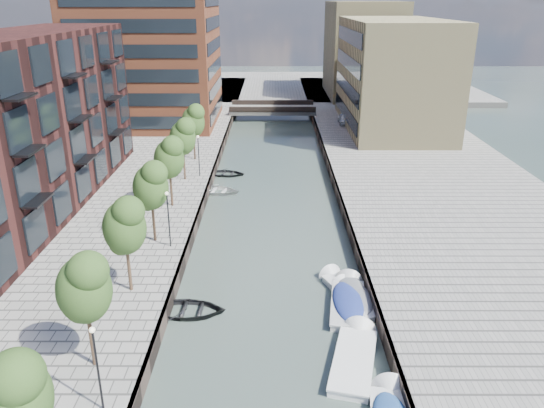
{
  "coord_description": "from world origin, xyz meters",
  "views": [
    {
      "loc": [
        0.07,
        -9.97,
        17.42
      ],
      "look_at": [
        0.0,
        25.87,
        3.5
      ],
      "focal_mm": 35.0,
      "sensor_mm": 36.0,
      "label": 1
    }
  ],
  "objects_px": {
    "bridge": "(273,109)",
    "tree_5": "(182,136)",
    "tree_3": "(150,184)",
    "tree_6": "(193,120)",
    "car": "(345,119)",
    "motorboat_4": "(357,298)",
    "tree_0": "(13,393)",
    "motorboat_2": "(355,355)",
    "tree_1": "(84,285)",
    "sloop_3": "(216,193)",
    "tree_4": "(169,156)",
    "sloop_1": "(188,313)",
    "sloop_4": "(226,175)",
    "motorboat_3": "(348,300)",
    "tree_2": "(124,224)",
    "motorboat_1": "(347,289)"
  },
  "relations": [
    {
      "from": "bridge",
      "to": "tree_5",
      "type": "height_order",
      "value": "tree_5"
    },
    {
      "from": "tree_3",
      "to": "tree_6",
      "type": "distance_m",
      "value": 21.0
    },
    {
      "from": "bridge",
      "to": "car",
      "type": "height_order",
      "value": "car"
    },
    {
      "from": "motorboat_4",
      "to": "tree_0",
      "type": "bearing_deg",
      "value": -133.66
    },
    {
      "from": "bridge",
      "to": "motorboat_2",
      "type": "relative_size",
      "value": 2.17
    },
    {
      "from": "tree_0",
      "to": "motorboat_2",
      "type": "xyz_separation_m",
      "value": [
        12.85,
        8.86,
        -5.2
      ]
    },
    {
      "from": "tree_1",
      "to": "tree_5",
      "type": "xyz_separation_m",
      "value": [
        0.0,
        28.0,
        0.0
      ]
    },
    {
      "from": "tree_5",
      "to": "tree_1",
      "type": "bearing_deg",
      "value": -90.0
    },
    {
      "from": "sloop_3",
      "to": "motorboat_2",
      "type": "distance_m",
      "value": 26.84
    },
    {
      "from": "tree_3",
      "to": "car",
      "type": "xyz_separation_m",
      "value": [
        18.6,
        38.54,
        -3.62
      ]
    },
    {
      "from": "bridge",
      "to": "tree_4",
      "type": "bearing_deg",
      "value": -102.0
    },
    {
      "from": "sloop_1",
      "to": "motorboat_4",
      "type": "relative_size",
      "value": 0.97
    },
    {
      "from": "sloop_1",
      "to": "sloop_3",
      "type": "height_order",
      "value": "sloop_3"
    },
    {
      "from": "bridge",
      "to": "tree_6",
      "type": "height_order",
      "value": "tree_6"
    },
    {
      "from": "sloop_4",
      "to": "motorboat_2",
      "type": "bearing_deg",
      "value": -155.2
    },
    {
      "from": "tree_3",
      "to": "sloop_3",
      "type": "xyz_separation_m",
      "value": [
        3.1,
        12.86,
        -5.31
      ]
    },
    {
      "from": "tree_6",
      "to": "motorboat_2",
      "type": "relative_size",
      "value": 0.99
    },
    {
      "from": "bridge",
      "to": "sloop_1",
      "type": "height_order",
      "value": "bridge"
    },
    {
      "from": "sloop_3",
      "to": "tree_1",
      "type": "bearing_deg",
      "value": -173.38
    },
    {
      "from": "bridge",
      "to": "tree_3",
      "type": "distance_m",
      "value": 47.92
    },
    {
      "from": "tree_0",
      "to": "motorboat_3",
      "type": "distance_m",
      "value": 19.87
    },
    {
      "from": "tree_0",
      "to": "sloop_3",
      "type": "bearing_deg",
      "value": 84.77
    },
    {
      "from": "tree_2",
      "to": "tree_4",
      "type": "relative_size",
      "value": 1.0
    },
    {
      "from": "tree_0",
      "to": "tree_6",
      "type": "xyz_separation_m",
      "value": [
        0.0,
        42.0,
        0.0
      ]
    },
    {
      "from": "tree_2",
      "to": "motorboat_4",
      "type": "xyz_separation_m",
      "value": [
        13.74,
        0.4,
        -5.13
      ]
    },
    {
      "from": "tree_2",
      "to": "motorboat_4",
      "type": "bearing_deg",
      "value": 1.65
    },
    {
      "from": "tree_0",
      "to": "tree_6",
      "type": "height_order",
      "value": "same"
    },
    {
      "from": "tree_2",
      "to": "bridge",
      "type": "bearing_deg",
      "value": 81.05
    },
    {
      "from": "tree_4",
      "to": "motorboat_4",
      "type": "relative_size",
      "value": 1.26
    },
    {
      "from": "motorboat_1",
      "to": "tree_2",
      "type": "bearing_deg",
      "value": -173.83
    },
    {
      "from": "tree_3",
      "to": "car",
      "type": "bearing_deg",
      "value": 64.24
    },
    {
      "from": "tree_1",
      "to": "sloop_4",
      "type": "xyz_separation_m",
      "value": [
        3.59,
        32.32,
        -5.31
      ]
    },
    {
      "from": "tree_6",
      "to": "sloop_1",
      "type": "relative_size",
      "value": 1.31
    },
    {
      "from": "tree_0",
      "to": "car",
      "type": "xyz_separation_m",
      "value": [
        18.6,
        59.54,
        -3.62
      ]
    },
    {
      "from": "tree_3",
      "to": "motorboat_1",
      "type": "xyz_separation_m",
      "value": [
        13.29,
        -5.56,
        -5.11
      ]
    },
    {
      "from": "tree_4",
      "to": "sloop_4",
      "type": "bearing_deg",
      "value": 72.43
    },
    {
      "from": "sloop_4",
      "to": "car",
      "type": "xyz_separation_m",
      "value": [
        15.01,
        20.22,
        1.69
      ]
    },
    {
      "from": "tree_5",
      "to": "motorboat_3",
      "type": "height_order",
      "value": "tree_5"
    },
    {
      "from": "tree_5",
      "to": "sloop_3",
      "type": "relative_size",
      "value": 1.3
    },
    {
      "from": "tree_5",
      "to": "car",
      "type": "distance_m",
      "value": 31.0
    },
    {
      "from": "sloop_4",
      "to": "motorboat_4",
      "type": "height_order",
      "value": "motorboat_4"
    },
    {
      "from": "sloop_3",
      "to": "motorboat_2",
      "type": "xyz_separation_m",
      "value": [
        9.75,
        -25.0,
        0.11
      ]
    },
    {
      "from": "tree_6",
      "to": "motorboat_4",
      "type": "bearing_deg",
      "value": -63.54
    },
    {
      "from": "motorboat_1",
      "to": "motorboat_3",
      "type": "distance_m",
      "value": 1.43
    },
    {
      "from": "tree_0",
      "to": "motorboat_2",
      "type": "distance_m",
      "value": 16.45
    },
    {
      "from": "motorboat_1",
      "to": "tree_1",
      "type": "bearing_deg",
      "value": -147.59
    },
    {
      "from": "tree_4",
      "to": "motorboat_4",
      "type": "height_order",
      "value": "tree_4"
    },
    {
      "from": "tree_0",
      "to": "tree_1",
      "type": "distance_m",
      "value": 7.0
    },
    {
      "from": "tree_4",
      "to": "tree_1",
      "type": "bearing_deg",
      "value": -90.0
    },
    {
      "from": "tree_4",
      "to": "motorboat_2",
      "type": "relative_size",
      "value": 0.99
    }
  ]
}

